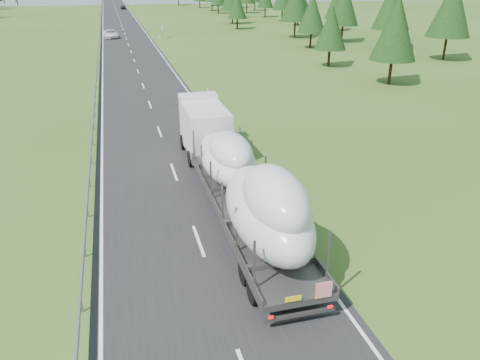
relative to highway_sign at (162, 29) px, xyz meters
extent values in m
plane|color=#35511B|center=(-7.20, -80.00, -1.81)|extent=(400.00, 400.00, 0.00)
cube|color=black|center=(-7.20, 20.00, -1.80)|extent=(10.00, 400.00, 0.02)
cube|color=slate|center=(-12.50, 20.00, -1.21)|extent=(0.08, 400.00, 0.32)
cylinder|color=slate|center=(-12.50, -80.00, -1.51)|extent=(0.10, 0.10, 0.60)
cube|color=silver|center=(-0.70, -50.00, -1.31)|extent=(0.12, 0.07, 1.00)
cube|color=black|center=(-0.70, -50.00, -0.99)|extent=(0.13, 0.08, 0.12)
cube|color=silver|center=(-0.70, 0.00, -1.31)|extent=(0.12, 0.07, 1.00)
cube|color=black|center=(-0.70, 0.00, -0.99)|extent=(0.13, 0.08, 0.12)
cube|color=silver|center=(-0.70, 50.00, -1.31)|extent=(0.12, 0.07, 1.00)
cube|color=black|center=(-0.70, 50.00, -0.99)|extent=(0.13, 0.08, 0.12)
cube|color=silver|center=(-0.70, 100.00, -1.31)|extent=(0.12, 0.07, 1.00)
cube|color=black|center=(-0.70, 100.00, -0.99)|extent=(0.13, 0.08, 0.12)
cube|color=silver|center=(-0.70, 150.00, -1.31)|extent=(0.12, 0.07, 1.00)
cylinder|color=slate|center=(0.00, 0.00, -0.81)|extent=(0.08, 0.08, 2.00)
cube|color=silver|center=(0.00, 0.00, 0.19)|extent=(0.05, 0.90, 1.20)
cylinder|color=black|center=(38.10, -37.83, 0.22)|extent=(0.36, 0.36, 4.05)
cone|color=black|center=(38.10, -37.83, 5.84)|extent=(6.30, 6.30, 8.44)
cylinder|color=black|center=(35.90, -25.80, 0.19)|extent=(0.36, 0.36, 4.01)
cone|color=black|center=(35.90, -25.80, 5.76)|extent=(6.23, 6.23, 8.35)
cylinder|color=black|center=(32.61, -14.78, 0.02)|extent=(0.36, 0.36, 3.66)
cone|color=black|center=(32.61, -14.78, 5.10)|extent=(5.69, 5.69, 7.62)
cylinder|color=black|center=(39.82, 3.59, -0.23)|extent=(0.36, 0.36, 3.15)
cone|color=black|center=(39.82, 3.59, 4.14)|extent=(4.90, 4.90, 6.56)
cylinder|color=black|center=(35.84, 16.49, 0.12)|extent=(0.36, 0.36, 3.85)
cylinder|color=black|center=(36.12, 28.90, -0.04)|extent=(0.36, 0.36, 3.53)
cylinder|color=black|center=(35.85, 43.37, -0.23)|extent=(0.36, 0.36, 3.15)
cylinder|color=black|center=(34.92, 60.51, -0.02)|extent=(0.36, 0.36, 3.57)
cylinder|color=black|center=(40.97, 71.33, -0.14)|extent=(0.36, 0.36, 3.34)
cylinder|color=black|center=(38.96, 87.99, 0.09)|extent=(0.36, 0.36, 3.80)
cylinder|color=black|center=(31.98, 101.38, 0.19)|extent=(0.36, 0.36, 4.00)
cylinder|color=black|center=(21.01, -50.77, -0.13)|extent=(0.36, 0.36, 3.36)
cone|color=black|center=(21.01, -50.77, 4.54)|extent=(5.23, 5.23, 7.01)
cylinder|color=black|center=(19.03, -38.25, -0.39)|extent=(0.36, 0.36, 2.83)
cone|color=black|center=(19.03, -38.25, 3.53)|extent=(4.40, 4.40, 5.89)
cylinder|color=black|center=(23.53, -20.99, -0.24)|extent=(0.36, 0.36, 3.14)
cone|color=black|center=(23.53, -20.99, 4.13)|extent=(4.89, 4.89, 6.55)
cylinder|color=black|center=(26.18, -6.43, 0.12)|extent=(0.36, 0.36, 3.86)
cone|color=black|center=(26.18, -6.43, 5.48)|extent=(6.00, 6.00, 8.04)
cylinder|color=black|center=(18.98, 12.30, -0.37)|extent=(0.36, 0.36, 2.88)
cone|color=black|center=(18.98, 12.30, 3.63)|extent=(4.48, 4.48, 6.00)
cylinder|color=black|center=(21.08, 25.28, 0.13)|extent=(0.36, 0.36, 3.88)
cylinder|color=black|center=(26.53, 42.90, -0.39)|extent=(0.36, 0.36, 2.83)
cylinder|color=black|center=(25.26, 61.13, -0.19)|extent=(0.36, 0.36, 3.24)
cylinder|color=black|center=(25.73, 73.39, -0.01)|extent=(0.36, 0.36, 3.60)
cylinder|color=black|center=(24.45, 90.26, -0.37)|extent=(0.36, 0.36, 2.87)
cylinder|color=black|center=(18.87, 109.22, 0.07)|extent=(0.36, 0.36, 3.75)
cylinder|color=black|center=(-46.36, 126.61, 0.14)|extent=(0.36, 0.36, 3.89)
cylinder|color=black|center=(-53.87, 140.32, -0.29)|extent=(0.36, 0.36, 3.04)
cube|color=silver|center=(-4.61, -68.69, 0.29)|extent=(2.79, 5.54, 3.10)
cube|color=black|center=(-4.61, -65.87, 0.85)|extent=(2.54, 0.10, 1.55)
cube|color=silver|center=(-4.61, -66.26, 2.01)|extent=(2.77, 1.34, 0.33)
cube|color=#514E4C|center=(-4.61, -69.80, -1.20)|extent=(2.78, 3.33, 0.28)
cylinder|color=black|center=(-5.88, -66.70, -1.26)|extent=(0.39, 1.11, 1.11)
cylinder|color=black|center=(-3.34, -66.70, -1.26)|extent=(0.39, 1.11, 1.11)
cylinder|color=black|center=(-5.88, -70.24, -1.26)|extent=(0.39, 1.11, 1.11)
cylinder|color=black|center=(-3.34, -70.24, -1.26)|extent=(0.39, 1.11, 1.11)
cube|color=#514E4C|center=(-4.61, -79.20, -0.79)|extent=(3.06, 15.50, 0.29)
cube|color=#514E4C|center=(-6.08, -79.20, -0.51)|extent=(0.14, 15.48, 0.27)
cube|color=#514E4C|center=(-3.14, -79.20, -0.51)|extent=(0.14, 15.48, 0.27)
cube|color=#514E4C|center=(-6.08, -85.83, 0.40)|extent=(0.08, 0.08, 2.10)
cube|color=#514E4C|center=(-3.14, -85.83, 0.40)|extent=(0.08, 0.08, 2.10)
cube|color=#514E4C|center=(-6.08, -83.18, 0.40)|extent=(0.08, 0.08, 2.10)
cube|color=#514E4C|center=(-3.14, -83.18, 0.40)|extent=(0.08, 0.08, 2.10)
cube|color=#514E4C|center=(-6.08, -80.53, 0.40)|extent=(0.08, 0.08, 2.10)
cube|color=#514E4C|center=(-3.14, -80.53, 0.40)|extent=(0.08, 0.08, 2.10)
cube|color=#514E4C|center=(-6.08, -77.87, 0.40)|extent=(0.08, 0.08, 2.10)
cube|color=#514E4C|center=(-3.14, -77.87, 0.40)|extent=(0.08, 0.08, 2.10)
cube|color=#514E4C|center=(-6.08, -75.22, 0.40)|extent=(0.08, 0.08, 2.10)
cube|color=#514E4C|center=(-3.14, -75.22, 0.40)|extent=(0.08, 0.08, 2.10)
cube|color=#514E4C|center=(-6.08, -72.56, 0.40)|extent=(0.08, 0.08, 2.10)
cube|color=#514E4C|center=(-3.14, -72.56, 0.40)|extent=(0.08, 0.08, 2.10)
cylinder|color=black|center=(-5.83, -85.17, -1.26)|extent=(0.45, 1.11, 1.11)
cylinder|color=black|center=(-3.40, -85.17, -1.26)|extent=(0.45, 1.11, 1.11)
cylinder|color=black|center=(-5.83, -83.84, -1.26)|extent=(0.45, 1.11, 1.11)
cylinder|color=black|center=(-3.40, -83.84, -1.26)|extent=(0.45, 1.11, 1.11)
cube|color=#514E4C|center=(-4.61, -86.88, -1.31)|extent=(2.77, 0.15, 0.13)
cube|color=red|center=(-3.78, -86.96, -0.32)|extent=(0.66, 0.05, 0.66)
cube|color=yellow|center=(-4.94, -86.96, -0.48)|extent=(0.61, 0.05, 0.20)
cube|color=red|center=(-5.77, -86.96, -1.14)|extent=(0.20, 0.07, 0.11)
cube|color=red|center=(-3.45, -86.96, -1.14)|extent=(0.20, 0.07, 0.11)
ellipsoid|color=silver|center=(-4.61, -82.74, 0.86)|extent=(3.20, 7.68, 3.02)
ellipsoid|color=silver|center=(-4.61, -83.70, 1.92)|extent=(2.43, 4.87, 2.42)
ellipsoid|color=silver|center=(-4.61, -75.22, 0.49)|extent=(2.98, 7.26, 2.27)
ellipsoid|color=silver|center=(-4.61, -76.12, 1.29)|extent=(2.26, 4.60, 1.82)
imported|color=white|center=(-10.17, 3.15, -1.00)|extent=(3.20, 6.05, 1.62)
imported|color=black|center=(-4.52, 89.90, -1.08)|extent=(2.08, 4.42, 1.46)
camera|label=1|loc=(-10.35, -99.60, 10.18)|focal=35.00mm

